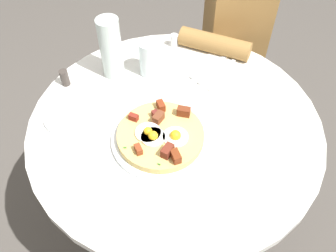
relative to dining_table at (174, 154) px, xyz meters
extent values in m
plane|color=#4C4742|center=(0.00, 0.00, -0.56)|extent=(6.00, 6.00, 0.00)
cylinder|color=silver|center=(0.00, 0.00, 0.16)|extent=(0.89, 0.89, 0.03)
cylinder|color=#333338|center=(0.00, 0.00, -0.21)|extent=(0.11, 0.11, 0.71)
cylinder|color=#333338|center=(0.00, 0.00, -0.55)|extent=(0.40, 0.40, 0.02)
cube|color=#2D2D33|center=(0.60, -0.26, -0.34)|extent=(0.32, 0.28, 0.45)
cube|color=olive|center=(0.60, -0.26, 0.13)|extent=(0.38, 0.22, 0.48)
cylinder|color=olive|center=(0.34, -0.15, 0.20)|extent=(0.17, 0.27, 0.07)
cylinder|color=white|center=(-0.08, 0.04, 0.18)|extent=(0.29, 0.29, 0.01)
cylinder|color=tan|center=(-0.08, 0.04, 0.20)|extent=(0.25, 0.25, 0.02)
cylinder|color=white|center=(-0.08, 0.08, 0.21)|extent=(0.07, 0.07, 0.01)
sphere|color=yellow|center=(-0.08, 0.08, 0.22)|extent=(0.03, 0.03, 0.03)
cylinder|color=white|center=(-0.09, 0.00, 0.21)|extent=(0.07, 0.07, 0.01)
sphere|color=yellow|center=(-0.09, 0.00, 0.22)|extent=(0.03, 0.03, 0.03)
cylinder|color=white|center=(-0.09, 0.06, 0.21)|extent=(0.07, 0.07, 0.01)
sphere|color=yellow|center=(-0.09, 0.06, 0.22)|extent=(0.03, 0.03, 0.03)
cube|color=maroon|center=(-0.02, 0.12, 0.22)|extent=(0.03, 0.03, 0.02)
cube|color=brown|center=(-0.03, 0.05, 0.22)|extent=(0.04, 0.04, 0.03)
cube|color=brown|center=(-0.14, 0.10, 0.22)|extent=(0.03, 0.03, 0.02)
cube|color=maroon|center=(0.02, 0.04, 0.22)|extent=(0.04, 0.03, 0.02)
cube|color=maroon|center=(-0.17, 0.00, 0.22)|extent=(0.04, 0.03, 0.03)
cube|color=maroon|center=(-0.15, 0.02, 0.22)|extent=(0.04, 0.04, 0.03)
cube|color=maroon|center=(-0.02, 0.06, 0.22)|extent=(0.03, 0.03, 0.02)
cube|color=maroon|center=(-0.01, -0.02, 0.22)|extent=(0.03, 0.04, 0.03)
cube|color=#387F2D|center=(-0.13, 0.14, 0.21)|extent=(0.00, 0.01, 0.00)
cube|color=#387F2D|center=(-0.18, 0.04, 0.21)|extent=(0.01, 0.01, 0.00)
cube|color=#387F2D|center=(-0.07, 0.10, 0.21)|extent=(0.01, 0.00, 0.00)
cube|color=#387F2D|center=(-0.03, 0.06, 0.21)|extent=(0.01, 0.01, 0.00)
cube|color=#387F2D|center=(-0.07, -0.01, 0.21)|extent=(0.01, 0.01, 0.00)
cylinder|color=white|center=(0.02, 0.32, 0.18)|extent=(0.17, 0.17, 0.01)
cube|color=white|center=(0.24, -0.13, 0.18)|extent=(0.22, 0.22, 0.00)
cube|color=silver|center=(0.25, -0.12, 0.18)|extent=(0.13, 0.14, 0.00)
cube|color=silver|center=(0.22, -0.15, 0.18)|extent=(0.13, 0.14, 0.00)
cylinder|color=silver|center=(0.22, 0.08, 0.24)|extent=(0.07, 0.07, 0.12)
cylinder|color=silver|center=(0.22, 0.21, 0.28)|extent=(0.07, 0.07, 0.21)
cylinder|color=white|center=(0.37, 0.00, 0.20)|extent=(0.03, 0.03, 0.05)
cylinder|color=#3F3833|center=(0.16, 0.36, 0.20)|extent=(0.03, 0.03, 0.06)
camera|label=1|loc=(-0.72, 0.02, 0.99)|focal=38.11mm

